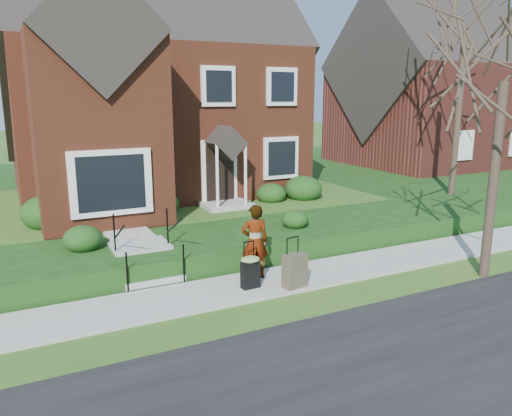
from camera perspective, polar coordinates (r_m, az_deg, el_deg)
ground at (r=11.83m, az=1.79°, el=-8.62°), size 120.00×120.00×0.00m
street at (r=8.26m, az=19.63°, el=-19.50°), size 60.00×6.00×0.01m
sidewalk at (r=11.81m, az=1.79°, el=-8.44°), size 60.00×1.60×0.08m
terrace at (r=22.92m, az=-2.42°, el=2.68°), size 44.00×20.00×0.60m
walkway at (r=15.37m, az=-15.54°, el=-1.56°), size 1.20×6.00×0.06m
main_house at (r=19.95m, az=-12.43°, el=15.22°), size 10.40×10.20×9.40m
neighbour_house at (r=29.68m, az=19.68°, el=13.87°), size 9.40×8.00×9.20m
front_steps at (r=12.45m, az=-12.57°, el=-5.51°), size 1.40×2.02×1.50m
foundation_shrubs at (r=15.92m, az=-8.18°, el=0.81°), size 10.07×4.35×1.06m
woman at (r=11.69m, az=-0.14°, el=-3.85°), size 0.73×0.56×1.78m
suitcase_black at (r=11.23m, az=-0.65°, el=-7.10°), size 0.46×0.38×1.08m
suitcase_olive at (r=11.31m, az=4.45°, el=-7.15°), size 0.57×0.38×1.15m
tree_verge at (r=12.82m, az=26.68°, el=14.76°), size 5.05×5.05×7.22m
tree_gap at (r=20.41m, az=22.95°, el=19.51°), size 6.45×6.45×9.21m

